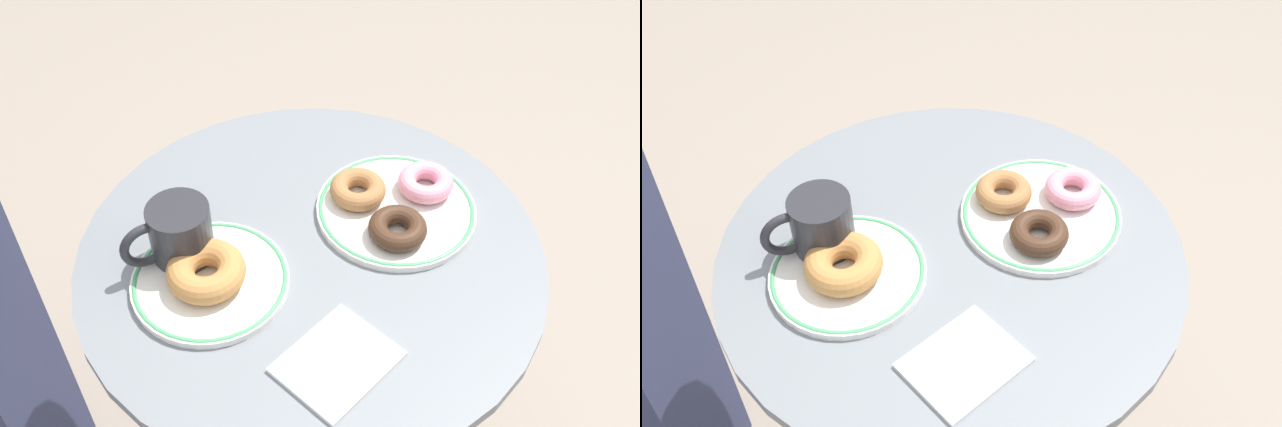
% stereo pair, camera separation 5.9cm
% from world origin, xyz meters
% --- Properties ---
extents(cafe_table, '(0.62, 0.62, 0.73)m').
position_xyz_m(cafe_table, '(0.00, 0.00, 0.50)').
color(cafe_table, slate).
rests_on(cafe_table, ground).
extents(plate_left, '(0.20, 0.20, 0.01)m').
position_xyz_m(plate_left, '(-0.14, 0.02, 0.73)').
color(plate_left, white).
rests_on(plate_left, cafe_table).
extents(plate_right, '(0.22, 0.22, 0.01)m').
position_xyz_m(plate_right, '(0.14, 0.00, 0.73)').
color(plate_right, white).
rests_on(plate_right, cafe_table).
extents(donut_old_fashioned, '(0.14, 0.14, 0.04)m').
position_xyz_m(donut_old_fashioned, '(-0.14, 0.02, 0.76)').
color(donut_old_fashioned, '#BC7F42').
rests_on(donut_old_fashioned, plate_left).
extents(donut_pink_frosted, '(0.10, 0.10, 0.03)m').
position_xyz_m(donut_pink_frosted, '(0.19, 0.01, 0.75)').
color(donut_pink_frosted, pink).
rests_on(donut_pink_frosted, plate_right).
extents(donut_cinnamon, '(0.11, 0.11, 0.03)m').
position_xyz_m(donut_cinnamon, '(0.10, 0.05, 0.75)').
color(donut_cinnamon, '#A36B3D').
rests_on(donut_cinnamon, plate_right).
extents(donut_chocolate, '(0.11, 0.11, 0.03)m').
position_xyz_m(donut_chocolate, '(0.11, -0.04, 0.75)').
color(donut_chocolate, '#422819').
rests_on(donut_chocolate, plate_right).
extents(paper_napkin, '(0.15, 0.13, 0.01)m').
position_xyz_m(paper_napkin, '(-0.06, -0.17, 0.73)').
color(paper_napkin, white).
rests_on(paper_napkin, cafe_table).
extents(coffee_mug, '(0.12, 0.08, 0.09)m').
position_xyz_m(coffee_mug, '(-0.15, 0.08, 0.77)').
color(coffee_mug, '#28282D').
rests_on(coffee_mug, cafe_table).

